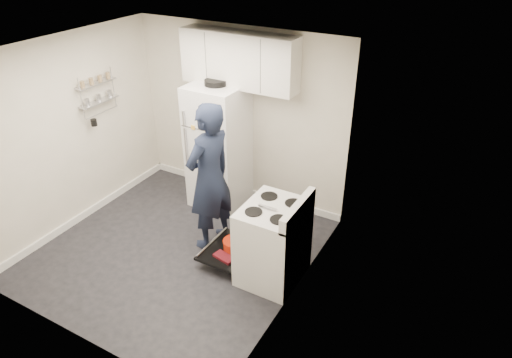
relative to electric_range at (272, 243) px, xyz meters
The scene contains 7 objects.
room 1.49m from the electric_range, behind, with size 3.21×3.21×2.51m.
electric_range is the anchor object (origin of this frame).
open_oven_door 0.63m from the electric_range, behind, with size 0.55×0.71×0.22m.
refrigerator 1.84m from the electric_range, 142.15° to the left, with size 0.72×0.74×1.85m.
upper_cabinets 2.38m from the electric_range, 132.27° to the left, with size 1.60×0.33×0.70m, color silver.
wall_shelf_rack 3.05m from the electric_range, behind, with size 0.14×0.60×0.61m.
person 1.10m from the electric_range, 167.84° to the left, with size 0.69×0.46×1.90m, color #161D31.
Camera 1 is at (3.10, -3.54, 3.66)m, focal length 32.00 mm.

